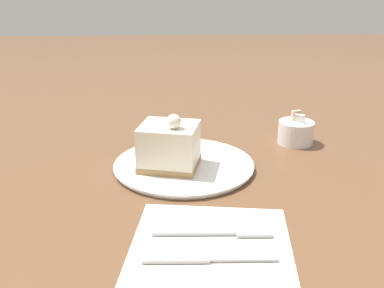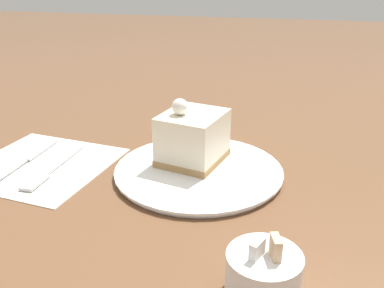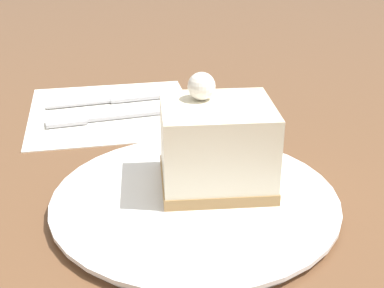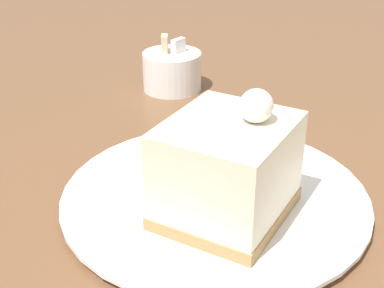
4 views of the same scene
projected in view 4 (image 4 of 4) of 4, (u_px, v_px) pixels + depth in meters
name	position (u px, v px, depth m)	size (l,w,h in m)	color
ground_plane	(182.00, 223.00, 0.44)	(4.00, 4.00, 0.00)	brown
plate	(215.00, 197.00, 0.46)	(0.26, 0.26, 0.01)	white
cake_slice	(228.00, 169.00, 0.42)	(0.11, 0.12, 0.11)	#AD8451
sugar_bowl	(172.00, 70.00, 0.69)	(0.08, 0.08, 0.07)	white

